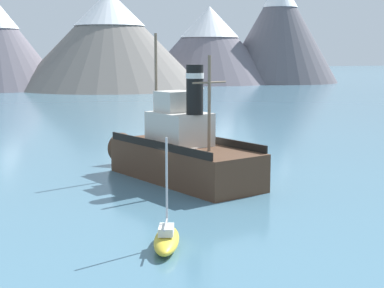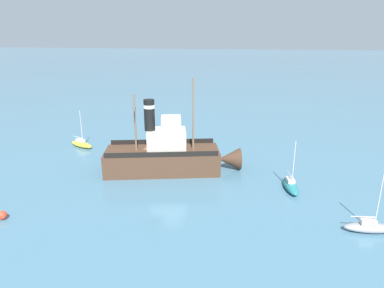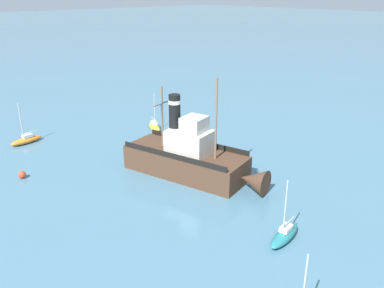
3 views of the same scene
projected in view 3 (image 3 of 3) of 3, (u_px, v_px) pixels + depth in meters
ground_plane at (187, 169)px, 40.90m from camera, size 600.00×600.00×0.00m
old_tugboat at (191, 158)px, 38.86m from camera, size 7.19×14.79×9.90m
sailboat_orange at (26, 140)px, 47.50m from camera, size 3.90×1.54×4.90m
sailboat_teal at (284, 235)px, 29.25m from camera, size 3.93×1.72×4.90m
sailboat_yellow at (155, 126)px, 52.05m from camera, size 2.56×3.92×4.90m
mooring_buoy at (22, 175)px, 38.80m from camera, size 0.72×0.72×0.72m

